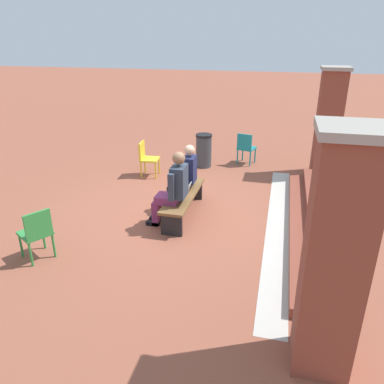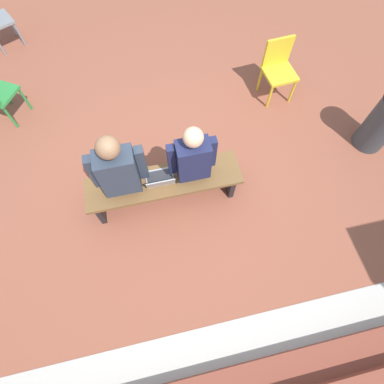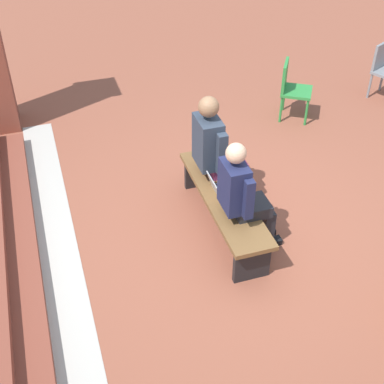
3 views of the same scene
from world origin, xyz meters
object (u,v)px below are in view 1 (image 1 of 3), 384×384
Objects in this scene: plastic_chair_by_pillar at (246,147)px; litter_bin at (204,150)px; bench at (183,198)px; person_adult at (173,187)px; plastic_chair_far_right at (37,231)px; person_student at (185,175)px; plastic_chair_mid_courtyard at (147,157)px; laptop at (183,192)px.

litter_bin is (0.44, -1.04, -0.05)m from plastic_chair_by_pillar.
person_adult reaches higher than bench.
plastic_chair_far_right is 0.98× the size of litter_bin.
bench is 1.38× the size of person_student.
plastic_chair_far_right and plastic_chair_mid_courtyard have the same top height.
person_adult is 1.66× the size of plastic_chair_far_right.
person_student reaches higher than bench.
litter_bin reaches higher than laptop.
person_student is at bearing -169.13° from bench.
laptop is 0.38× the size of plastic_chair_by_pillar.
laptop is 2.94m from litter_bin.
plastic_chair_by_pillar is at bearing 166.62° from laptop.
person_adult is at bearing 30.15° from plastic_chair_mid_courtyard.
person_adult is at bearing 2.60° from litter_bin.
litter_bin is at bearing 162.48° from plastic_chair_far_right.
person_student is 0.43m from laptop.
laptop reaches higher than bench.
bench is 2.91m from litter_bin.
plastic_chair_mid_courtyard is (-3.89, 0.34, 0.00)m from plastic_chair_far_right.
laptop is (0.37, 0.08, -0.20)m from person_student.
bench is at bearing -161.64° from laptop.
plastic_chair_by_pillar is 0.98× the size of litter_bin.
person_student is at bearing 179.60° from person_adult.
plastic_chair_mid_courtyard is at bearing -143.45° from laptop.
bench is at bearing 10.87° from person_student.
person_adult reaches higher than person_student.
litter_bin reaches higher than plastic_chair_far_right.
plastic_chair_mid_courtyard is at bearing -138.99° from person_student.
person_adult is at bearing -13.22° from plastic_chair_by_pillar.
plastic_chair_by_pillar is at bearing 166.29° from bench.
plastic_chair_by_pillar is (-5.33, 2.58, 0.00)m from plastic_chair_far_right.
person_student is 1.52× the size of litter_bin.
plastic_chair_mid_courtyard is (-1.57, -1.36, -0.22)m from person_student.
person_adult is at bearing -11.83° from laptop.
laptop is 0.37× the size of litter_bin.
plastic_chair_mid_courtyard and plastic_chair_by_pillar have the same top height.
litter_bin is (-2.56, -0.16, -0.27)m from person_student.
plastic_chair_far_right is 1.00× the size of plastic_chair_by_pillar.
plastic_chair_far_right is at bearing -17.52° from litter_bin.
person_student reaches higher than plastic_chair_by_pillar.
plastic_chair_far_right is 1.00× the size of plastic_chair_mid_courtyard.
person_adult is 3.88m from plastic_chair_by_pillar.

